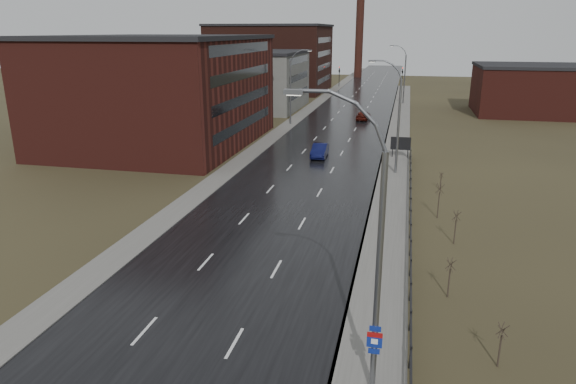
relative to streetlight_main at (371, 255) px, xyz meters
The scene contains 24 objects.
road 58.93m from the streetlight_main, 98.31° to the left, with size 14.00×300.00×0.06m, color black.
sidewalk_right 33.54m from the streetlight_main, 89.78° to the left, with size 3.20×180.00×0.18m, color #595651.
curb_right 33.57m from the streetlight_main, 92.42° to the left, with size 0.16×180.00×0.18m, color slate.
sidewalk_left 60.65m from the streetlight_main, 106.04° to the left, with size 2.40×260.00×0.12m, color #595651.
warehouse_near 52.13m from the streetlight_main, 124.42° to the left, with size 22.44×28.56×13.50m.
warehouse_mid 80.48m from the streetlight_main, 109.20° to the left, with size 16.32×20.40×10.50m.
warehouse_far 110.59m from the streetlight_main, 106.53° to the left, with size 26.52×24.48×15.50m.
building_right 82.95m from the streetlight_main, 74.74° to the left, with size 18.36×16.32×8.50m.
smokestack 149.01m from the streetlight_main, 95.58° to the left, with size 2.70×2.70×30.70m.
streetlight_main is the anchor object (origin of this frame).
streetlight_right_mid 34.01m from the streetlight_main, 89.95° to the left, with size 3.36×0.28×11.35m.
streetlight_left 62.15m from the streetlight_main, 105.08° to the left, with size 3.36×0.28×11.35m.
streetlight_right_far 88.01m from the streetlight_main, 89.98° to the left, with size 3.36×0.28×11.35m.
guardrail 17.27m from the streetlight_main, 83.61° to the left, with size 0.10×53.05×1.10m.
shrub_b 8.01m from the streetlight_main, 28.10° to the left, with size 0.50×0.53×2.12m.
shrub_c 10.80m from the streetlight_main, 66.55° to the left, with size 0.55×0.58×2.30m.
shrub_d 17.98m from the streetlight_main, 74.07° to the left, with size 0.57×0.60×2.39m.
shrub_e 22.50m from the streetlight_main, 79.82° to the left, with size 0.66×0.70×2.81m.
shrub_f 30.32m from the streetlight_main, 81.33° to the left, with size 0.40×0.42×1.66m.
billboard 41.20m from the streetlight_main, 89.12° to the left, with size 2.25×0.17×2.53m.
traffic_light_left 119.16m from the streetlight_main, 97.95° to the left, with size 0.58×2.73×5.30m.
traffic_light_right 118.01m from the streetlight_main, 90.23° to the left, with size 0.58×2.73×5.30m.
car_near 40.76m from the streetlight_main, 102.03° to the left, with size 1.64×4.70×1.55m, color #0B0F39.
car_far 66.99m from the streetlight_main, 94.93° to the left, with size 1.86×4.62×1.57m, color #4A130C.
Camera 1 is at (9.37, -15.66, 13.99)m, focal length 32.00 mm.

